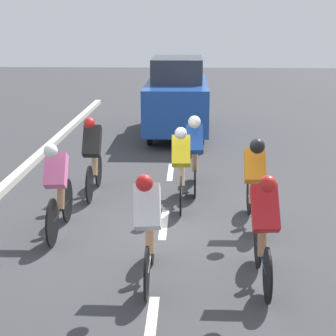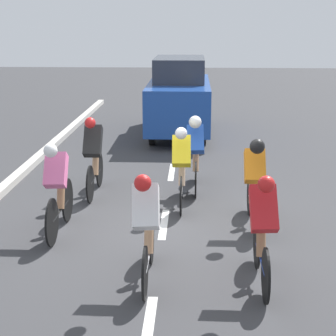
{
  "view_description": "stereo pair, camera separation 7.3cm",
  "coord_description": "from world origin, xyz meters",
  "views": [
    {
      "loc": [
        -0.39,
        8.65,
        3.26
      ],
      "look_at": [
        -0.07,
        0.01,
        0.95
      ],
      "focal_mm": 60.0,
      "sensor_mm": 36.0,
      "label": 1
    },
    {
      "loc": [
        -0.47,
        8.65,
        3.26
      ],
      "look_at": [
        -0.07,
        0.01,
        0.95
      ],
      "focal_mm": 60.0,
      "sensor_mm": 36.0,
      "label": 2
    }
  ],
  "objects": [
    {
      "name": "ground_plane",
      "position": [
        0.0,
        0.0,
        0.0
      ],
      "size": [
        60.0,
        60.0,
        0.0
      ],
      "primitive_type": "plane",
      "color": "#38383A"
    },
    {
      "name": "lane_stripe_far",
      "position": [
        0.0,
        -3.19,
        0.0
      ],
      "size": [
        0.12,
        1.4,
        0.01
      ],
      "primitive_type": "cube",
      "color": "white",
      "rests_on": "ground"
    },
    {
      "name": "cyclist_orange",
      "position": [
        -1.44,
        0.06,
        0.79
      ],
      "size": [
        0.32,
        1.68,
        1.5
      ],
      "color": "black",
      "rests_on": "ground"
    },
    {
      "name": "lane_stripe_mid",
      "position": [
        0.0,
        0.01,
        0.0
      ],
      "size": [
        0.12,
        1.4,
        0.01
      ],
      "primitive_type": "cube",
      "color": "white",
      "rests_on": "ground"
    },
    {
      "name": "cyclist_red",
      "position": [
        -1.33,
        2.15,
        0.78
      ],
      "size": [
        0.34,
        1.64,
        1.51
      ],
      "color": "black",
      "rests_on": "ground"
    },
    {
      "name": "cyclist_pink",
      "position": [
        1.6,
        0.52,
        0.77
      ],
      "size": [
        0.34,
        1.77,
        1.5
      ],
      "color": "black",
      "rests_on": "ground"
    },
    {
      "name": "cyclist_yellow",
      "position": [
        -0.26,
        -0.87,
        0.77
      ],
      "size": [
        0.33,
        1.7,
        1.49
      ],
      "color": "black",
      "rests_on": "ground"
    },
    {
      "name": "cyclist_blue",
      "position": [
        -0.51,
        -1.85,
        0.81
      ],
      "size": [
        0.34,
        1.69,
        1.52
      ],
      "color": "black",
      "rests_on": "ground"
    },
    {
      "name": "cyclist_white",
      "position": [
        0.1,
        2.11,
        0.78
      ],
      "size": [
        0.35,
        1.69,
        1.49
      ],
      "color": "black",
      "rests_on": "ground"
    },
    {
      "name": "cyclist_black",
      "position": [
        1.4,
        -1.49,
        0.79
      ],
      "size": [
        0.32,
        1.73,
        1.54
      ],
      "color": "black",
      "rests_on": "ground"
    },
    {
      "name": "support_car",
      "position": [
        -0.05,
        -7.35,
        1.09
      ],
      "size": [
        1.7,
        4.43,
        2.19
      ],
      "color": "black",
      "rests_on": "ground"
    },
    {
      "name": "lane_stripe_near",
      "position": [
        0.0,
        3.21,
        0.0
      ],
      "size": [
        0.12,
        1.4,
        0.01
      ],
      "primitive_type": "cube",
      "color": "white",
      "rests_on": "ground"
    }
  ]
}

